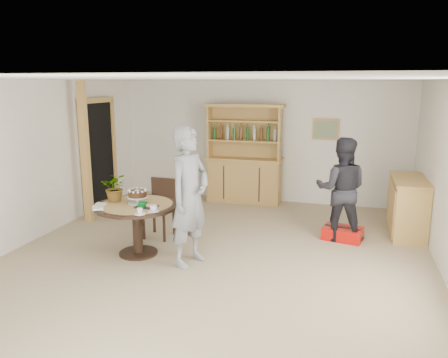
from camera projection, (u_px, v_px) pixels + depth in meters
ground at (212, 263)px, 6.09m from camera, size 7.00×7.00×0.00m
room_shell at (212, 138)px, 5.72m from camera, size 6.04×7.04×2.52m
doorway at (99, 153)px, 8.50m from camera, size 0.13×1.10×2.18m
pine_post at (85, 153)px, 7.66m from camera, size 0.12×0.12×2.50m
hutch at (244, 170)px, 9.06m from camera, size 1.62×0.54×2.04m
sideboard at (408, 207)px, 7.14m from camera, size 0.54×1.26×0.94m
dining_table at (137, 214)px, 6.27m from camera, size 1.20×1.20×0.76m
dining_chair at (161, 204)px, 7.07m from camera, size 0.44×0.44×0.95m
birthday_cake at (138, 195)px, 6.26m from camera, size 0.30×0.30×0.20m
flower_vase at (115, 187)px, 6.33m from camera, size 0.47×0.44×0.42m
gift_tray at (146, 205)px, 6.06m from camera, size 0.30×0.20×0.08m
coffee_cup_a at (154, 209)px, 5.86m from camera, size 0.15×0.15×0.09m
coffee_cup_b at (140, 212)px, 5.73m from camera, size 0.15×0.15×0.08m
napkins at (99, 206)px, 6.05m from camera, size 0.24×0.33×0.03m
teen_boy at (190, 197)px, 5.88m from camera, size 0.65×0.80×1.90m
adult_person at (341, 189)px, 6.84m from camera, size 0.80×0.63×1.64m
red_suitcase at (343, 233)px, 6.97m from camera, size 0.67×0.52×0.21m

